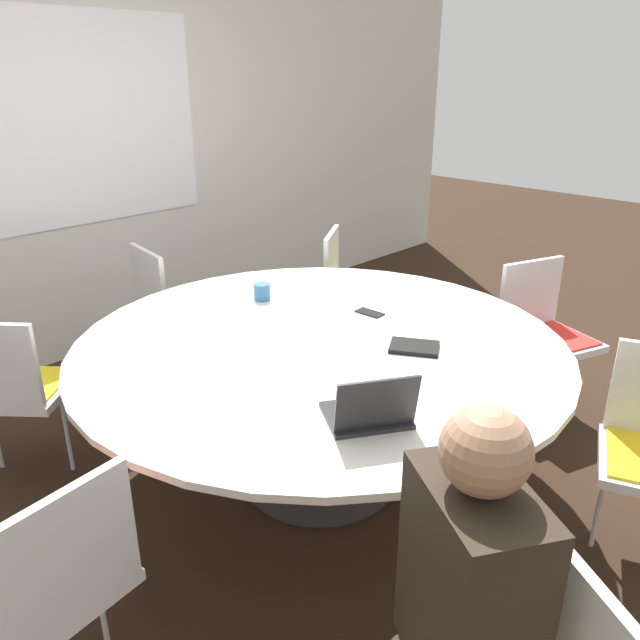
{
  "coord_description": "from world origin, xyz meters",
  "views": [
    {
      "loc": [
        -1.83,
        -1.77,
        1.87
      ],
      "look_at": [
        0.0,
        0.0,
        0.83
      ],
      "focal_mm": 35.0,
      "sensor_mm": 36.0,
      "label": 1
    }
  ],
  "objects": [
    {
      "name": "spiral_notebook",
      "position": [
        0.22,
        -0.36,
        0.74
      ],
      "size": [
        0.24,
        0.26,
        0.02
      ],
      "color": "black",
      "rests_on": "conference_table"
    },
    {
      "name": "chair_5",
      "position": [
        -0.99,
        1.02,
        0.52
      ],
      "size": [
        0.61,
        0.61,
        0.87
      ],
      "rotation": [
        0.0,
        0.0,
        11.72
      ],
      "color": "silver",
      "rests_on": "ground_plane"
    },
    {
      "name": "chair_3",
      "position": [
        1.15,
        0.83,
        0.52
      ],
      "size": [
        0.6,
        0.59,
        0.87
      ],
      "rotation": [
        0.0,
        0.0,
        10.0
      ],
      "color": "silver",
      "rests_on": "ground_plane"
    },
    {
      "name": "wall_back",
      "position": [
        0.0,
        2.2,
        1.35
      ],
      "size": [
        8.0,
        0.07,
        2.7
      ],
      "color": "silver",
      "rests_on": "ground_plane"
    },
    {
      "name": "conference_table",
      "position": [
        0.0,
        0.0,
        0.64
      ],
      "size": [
        2.19,
        2.19,
        0.73
      ],
      "color": "#333333",
      "rests_on": "ground_plane"
    },
    {
      "name": "ground_plane",
      "position": [
        0.0,
        0.0,
        0.0
      ],
      "size": [
        16.0,
        16.0,
        0.0
      ],
      "primitive_type": "plane",
      "color": "black"
    },
    {
      "name": "chair_6",
      "position": [
        -1.39,
        -0.27,
        0.52
      ],
      "size": [
        0.5,
        0.48,
        0.87
      ],
      "rotation": [
        0.0,
        0.0,
        12.71
      ],
      "color": "silver",
      "rests_on": "ground_plane"
    },
    {
      "name": "cell_phone",
      "position": [
        0.41,
        0.05,
        0.73
      ],
      "size": [
        0.08,
        0.14,
        0.01
      ],
      "color": "black",
      "rests_on": "conference_table"
    },
    {
      "name": "coffee_cup",
      "position": [
        0.17,
        0.59,
        0.77
      ],
      "size": [
        0.09,
        0.09,
        0.09
      ],
      "color": "#33669E",
      "rests_on": "conference_table"
    },
    {
      "name": "laptop",
      "position": [
        -0.38,
        -0.61,
        0.78
      ],
      "size": [
        0.38,
        0.37,
        0.21
      ],
      "rotation": [
        0.0,
        0.0,
        2.58
      ],
      "color": "#232326",
      "rests_on": "conference_table"
    },
    {
      "name": "person_0",
      "position": [
        -0.8,
        -1.24,
        0.71
      ],
      "size": [
        0.38,
        0.42,
        1.22
      ],
      "rotation": [
        0.0,
        0.0,
        7.29
      ],
      "color": "#2D2319",
      "rests_on": "ground_plane"
    },
    {
      "name": "chair_2",
      "position": [
        1.35,
        -0.43,
        0.52
      ],
      "size": [
        0.56,
        0.55,
        0.87
      ],
      "rotation": [
        0.0,
        0.0,
        9.07
      ],
      "color": "silver",
      "rests_on": "ground_plane"
    },
    {
      "name": "chair_4",
      "position": [
        0.13,
        1.41,
        0.52
      ],
      "size": [
        0.48,
        0.49,
        0.87
      ],
      "rotation": [
        0.0,
        0.0,
        10.86
      ],
      "color": "silver",
      "rests_on": "ground_plane"
    }
  ]
}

